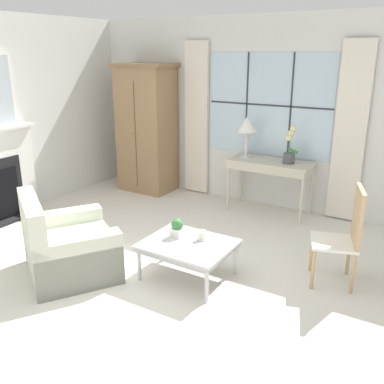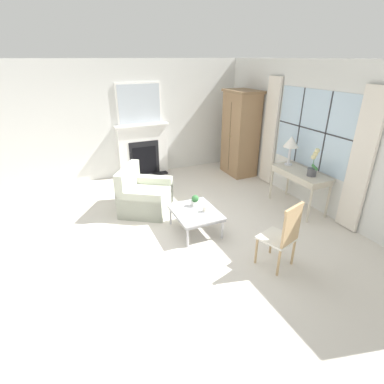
% 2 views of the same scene
% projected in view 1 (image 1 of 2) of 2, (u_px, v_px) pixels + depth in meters
% --- Properties ---
extents(ground_plane, '(14.00, 14.00, 0.00)m').
position_uv_depth(ground_plane, '(149.00, 289.00, 4.33)').
color(ground_plane, silver).
extents(wall_back_windowed, '(7.20, 0.14, 2.80)m').
position_uv_depth(wall_back_windowed, '(269.00, 115.00, 6.35)').
color(wall_back_windowed, silver).
rests_on(wall_back_windowed, ground_plane).
extents(armoire, '(0.95, 0.66, 2.11)m').
position_uv_depth(armoire, '(147.00, 128.00, 7.14)').
color(armoire, '#93704C').
rests_on(armoire, ground_plane).
extents(console_table, '(1.20, 0.53, 0.78)m').
position_uv_depth(console_table, '(270.00, 167.00, 6.18)').
color(console_table, beige).
rests_on(console_table, ground_plane).
extents(table_lamp, '(0.30, 0.30, 0.60)m').
position_uv_depth(table_lamp, '(247.00, 126.00, 6.23)').
color(table_lamp, silver).
rests_on(table_lamp, console_table).
extents(potted_orchid, '(0.21, 0.16, 0.54)m').
position_uv_depth(potted_orchid, '(290.00, 149.00, 5.97)').
color(potted_orchid, '#4C4C51').
rests_on(potted_orchid, console_table).
extents(armchair_upholstered, '(1.31, 1.27, 0.89)m').
position_uv_depth(armchair_upholstered, '(67.00, 249.00, 4.56)').
color(armchair_upholstered, beige).
rests_on(armchair_upholstered, ground_plane).
extents(side_chair_wooden, '(0.56, 0.56, 1.03)m').
position_uv_depth(side_chair_wooden, '(346.00, 232.00, 4.27)').
color(side_chair_wooden, white).
rests_on(side_chair_wooden, ground_plane).
extents(coffee_table, '(0.90, 0.74, 0.40)m').
position_uv_depth(coffee_table, '(188.00, 246.00, 4.45)').
color(coffee_table, '#BCBCC1').
rests_on(coffee_table, ground_plane).
extents(potted_plant_small, '(0.13, 0.13, 0.20)m').
position_uv_depth(potted_plant_small, '(177.00, 228.00, 4.56)').
color(potted_plant_small, white).
rests_on(potted_plant_small, coffee_table).
extents(pillar_candle, '(0.11, 0.11, 0.12)m').
position_uv_depth(pillar_candle, '(202.00, 236.00, 4.49)').
color(pillar_candle, silver).
rests_on(pillar_candle, coffee_table).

